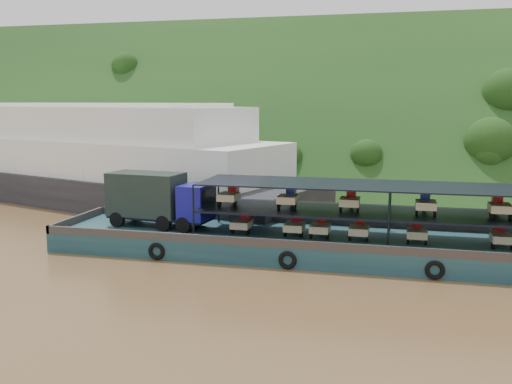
# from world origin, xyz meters

# --- Properties ---
(ground) EXTENTS (160.00, 160.00, 0.00)m
(ground) POSITION_xyz_m (0.00, 0.00, 0.00)
(ground) COLOR brown
(ground) RESTS_ON ground
(hillside) EXTENTS (140.00, 39.60, 39.60)m
(hillside) POSITION_xyz_m (0.00, 36.00, 0.00)
(hillside) COLOR #153312
(hillside) RESTS_ON ground
(cargo_barge) EXTENTS (35.00, 7.18, 4.78)m
(cargo_barge) POSITION_xyz_m (2.55, -0.76, 1.19)
(cargo_barge) COLOR #12323F
(cargo_barge) RESTS_ON ground
(passenger_ferry) EXTENTS (47.28, 25.28, 9.31)m
(passenger_ferry) POSITION_xyz_m (-21.09, 14.24, 4.03)
(passenger_ferry) COLOR black
(passenger_ferry) RESTS_ON ground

